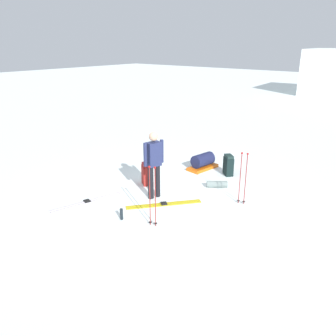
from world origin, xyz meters
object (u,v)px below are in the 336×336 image
object	(u,v)px
backpack_large_dark	(146,174)
sleeping_mat_rolled	(217,184)
backpack_bright	(228,165)
ski_pair_near	(87,202)
ski_poles_planted_near	(152,193)
ski_pair_far	(164,204)
thermos_bottle	(121,214)
skier_standing	(154,162)
ski_poles_planted_far	(243,176)
gear_sled	(203,162)

from	to	relation	value
backpack_large_dark	sleeping_mat_rolled	distance (m)	1.95
backpack_large_dark	backpack_bright	size ratio (longest dim) A/B	0.99
ski_pair_near	ski_poles_planted_near	xyz separation A→B (m)	(2.01, 0.18, 0.74)
backpack_large_dark	ski_pair_far	bearing A→B (deg)	-29.86
thermos_bottle	backpack_bright	bearing A→B (deg)	83.32
ski_pair_far	ski_poles_planted_near	distance (m)	1.26
skier_standing	ski_poles_planted_near	distance (m)	1.44
backpack_bright	sleeping_mat_rolled	size ratio (longest dim) A/B	1.12
skier_standing	sleeping_mat_rolled	world-z (taller)	skier_standing
ski_pair_near	sleeping_mat_rolled	size ratio (longest dim) A/B	3.35
ski_poles_planted_far	sleeping_mat_rolled	xyz separation A→B (m)	(-0.98, 0.48, -0.63)
backpack_large_dark	ski_poles_planted_far	size ratio (longest dim) A/B	0.47
skier_standing	ski_pair_far	bearing A→B (deg)	-21.24
ski_pair_near	backpack_large_dark	bearing A→B (deg)	78.69
backpack_large_dark	ski_poles_planted_far	bearing A→B (deg)	12.05
skier_standing	sleeping_mat_rolled	size ratio (longest dim) A/B	3.09
backpack_large_dark	ski_poles_planted_near	bearing A→B (deg)	-44.07
ski_pair_near	ski_pair_far	xyz separation A→B (m)	(1.56, 1.09, 0.00)
backpack_bright	ski_pair_near	bearing A→B (deg)	-114.60
backpack_bright	gear_sled	world-z (taller)	backpack_bright
ski_poles_planted_far	gear_sled	world-z (taller)	ski_poles_planted_far
skier_standing	gear_sled	bearing A→B (deg)	94.72
gear_sled	ski_poles_planted_far	bearing A→B (deg)	-34.65
skier_standing	backpack_large_dark	size ratio (longest dim) A/B	2.78
ski_pair_far	ski_poles_planted_near	xyz separation A→B (m)	(0.45, -0.91, 0.74)
sleeping_mat_rolled	skier_standing	bearing A→B (deg)	-120.29
skier_standing	ski_pair_near	distance (m)	1.92
ski_poles_planted_near	thermos_bottle	size ratio (longest dim) A/B	5.22
ski_pair_near	ski_poles_planted_far	xyz separation A→B (m)	(2.97, 2.34, 0.71)
ski_poles_planted_near	sleeping_mat_rolled	xyz separation A→B (m)	(-0.02, 2.64, -0.66)
ski_poles_planted_near	gear_sled	xyz separation A→B (m)	(-1.13, 3.61, -0.53)
backpack_bright	sleeping_mat_rolled	distance (m)	1.06
skier_standing	ski_poles_planted_far	bearing A→B (deg)	29.47
gear_sled	sleeping_mat_rolled	size ratio (longest dim) A/B	1.92
ski_pair_near	gear_sled	xyz separation A→B (m)	(0.88, 3.79, 0.21)
ski_poles_planted_far	gear_sled	distance (m)	2.59
backpack_large_dark	backpack_bright	bearing A→B (deg)	55.70
ski_pair_near	backpack_bright	bearing A→B (deg)	65.40
backpack_large_dark	thermos_bottle	size ratio (longest dim) A/B	2.35
ski_poles_planted_far	ski_pair_near	bearing A→B (deg)	-141.81
ski_poles_planted_far	sleeping_mat_rolled	bearing A→B (deg)	153.88
ski_pair_near	thermos_bottle	distance (m)	1.30
sleeping_mat_rolled	ski_pair_near	bearing A→B (deg)	-125.22
gear_sled	ski_poles_planted_near	bearing A→B (deg)	-72.60
gear_sled	thermos_bottle	distance (m)	3.88
ski_pair_far	gear_sled	xyz separation A→B (m)	(-0.68, 2.70, 0.21)
sleeping_mat_rolled	backpack_large_dark	bearing A→B (deg)	-147.53
ski_pair_far	backpack_large_dark	world-z (taller)	backpack_large_dark
backpack_bright	thermos_bottle	distance (m)	3.92
skier_standing	ski_poles_planted_far	xyz separation A→B (m)	(1.89, 1.07, -0.23)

